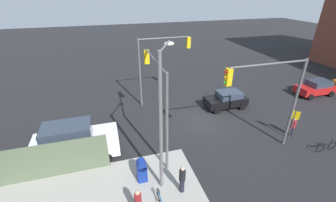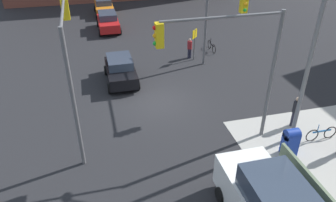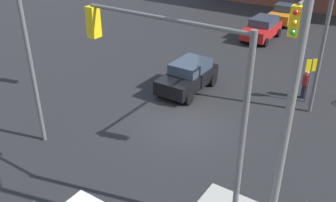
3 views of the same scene
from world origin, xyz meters
name	(u,v)px [view 3 (image 3 of 3)]	position (x,y,z in m)	size (l,w,h in m)	color
ground_plane	(185,125)	(0.00, 0.00, 0.00)	(120.00, 120.00, 0.00)	black
traffic_signal_nw_corner	(315,32)	(-2.31, 4.50, 4.64)	(5.72, 0.36, 6.50)	#59595B
traffic_signal_se_corner	(64,27)	(2.61, -4.50, 4.60)	(5.02, 0.36, 6.50)	#59595B
traffic_signal_ne_corner	(177,79)	(4.50, 2.31, 4.64)	(0.36, 5.71, 6.50)	#59595B
street_lamp_corner	(276,115)	(5.03, 5.47, 4.70)	(1.46, 2.43, 8.00)	slate
warning_sign_two_way	(310,73)	(-5.40, 4.03, 1.64)	(0.48, 0.48, 2.40)	#4C4C4C
sedan_black	(188,76)	(-3.22, -1.80, 0.84)	(3.91, 2.02, 1.62)	black
hatchback_orange	(285,13)	(-19.15, -1.62, 0.84)	(4.10, 2.02, 1.62)	orange
sedan_red	(262,28)	(-13.82, -1.66, 0.84)	(4.03, 2.02, 1.62)	#B21919
pedestrian_crossing	(305,84)	(-5.80, 3.80, 0.81)	(0.36, 0.36, 1.57)	maroon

